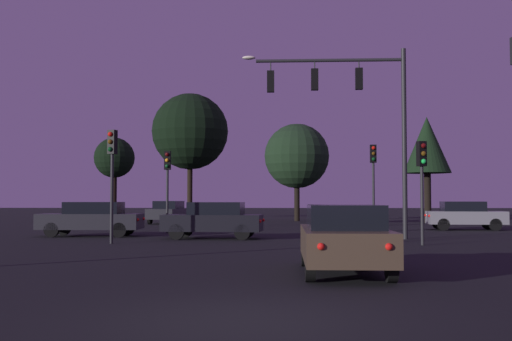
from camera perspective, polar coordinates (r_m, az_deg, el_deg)
ground_plane at (r=33.09m, az=1.00°, el=-5.49°), size 168.00×168.00×0.00m
traffic_signal_mast_arm at (r=26.41m, az=8.99°, el=6.05°), size 6.83×0.43×7.91m
traffic_light_corner_left at (r=23.10m, az=14.94°, el=-0.03°), size 0.36×0.38×3.72m
traffic_light_corner_right at (r=30.34m, az=-8.11°, el=-0.38°), size 0.30×0.35×3.97m
traffic_light_median at (r=23.79m, az=-13.04°, el=0.69°), size 0.36×0.39×4.23m
traffic_light_far_side at (r=31.58m, az=10.68°, el=0.03°), size 0.30×0.35×4.36m
car_nearside_lane at (r=13.99m, az=8.03°, el=-6.09°), size 1.87×4.52×1.52m
car_crossing_left at (r=28.64m, az=-14.81°, el=-4.25°), size 4.53×1.81×1.52m
car_crossing_right at (r=26.10m, az=-3.89°, el=-4.50°), size 4.26×2.11×1.52m
car_far_lane at (r=35.16m, az=18.57°, el=-3.89°), size 4.17×2.04×1.52m
car_parked_lot at (r=42.79m, az=-8.03°, el=-3.75°), size 2.32×4.52×1.52m
tree_behind_sign at (r=46.99m, az=3.75°, el=1.32°), size 4.87×4.87×7.33m
tree_left_far at (r=51.82m, az=-12.82°, el=1.08°), size 3.26×3.26×6.64m
tree_center_horizon at (r=35.88m, az=-6.04°, el=3.54°), size 4.36×4.36×7.69m
tree_right_cluster at (r=45.40m, az=15.37°, el=2.19°), size 3.31×3.31×7.45m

